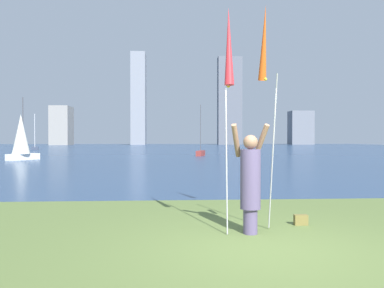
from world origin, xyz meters
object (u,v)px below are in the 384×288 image
kite_flag_right (264,48)px  sailboat_4 (21,138)px  kite_flag_left (229,51)px  person (250,180)px  sailboat_3 (201,152)px  bag (301,220)px  sailboat_5 (35,148)px

kite_flag_right → sailboat_4: (-13.32, 23.21, -1.65)m
kite_flag_left → sailboat_4: sailboat_4 is taller
person → sailboat_4: (-12.92, 23.88, 0.79)m
sailboat_3 → sailboat_4: sailboat_3 is taller
kite_flag_left → sailboat_3: 30.92m
kite_flag_right → bag: (0.70, -0.08, -3.28)m
sailboat_3 → sailboat_5: sailboat_5 is taller
kite_flag_right → sailboat_4: 26.81m
kite_flag_right → sailboat_4: sailboat_4 is taller
kite_flag_left → person: bearing=24.2°
bag → sailboat_4: sailboat_4 is taller
kite_flag_right → bag: 3.36m
bag → sailboat_5: bearing=113.8°
kite_flag_left → sailboat_3: sailboat_3 is taller
sailboat_3 → sailboat_5: size_ratio=0.92×
kite_flag_right → sailboat_4: size_ratio=0.84×
sailboat_3 → sailboat_4: bearing=-155.4°
kite_flag_right → sailboat_3: sailboat_3 is taller
sailboat_3 → sailboat_5: (-23.45, 22.02, -0.03)m
sailboat_4 → kite_flag_left: bearing=-62.5°
person → kite_flag_right: 2.56m
kite_flag_left → kite_flag_right: size_ratio=0.93×
kite_flag_right → sailboat_3: bearing=87.6°
sailboat_4 → sailboat_5: 30.06m
person → bag: person is taller
kite_flag_left → bag: bearing=27.2°
person → kite_flag_left: (-0.41, -0.18, 2.17)m
kite_flag_right → kite_flag_left: bearing=-133.7°
bag → sailboat_5: 56.79m
person → kite_flag_right: size_ratio=0.46×
kite_flag_right → sailboat_3: (1.25, 29.87, -3.05)m
person → kite_flag_right: kite_flag_right is taller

